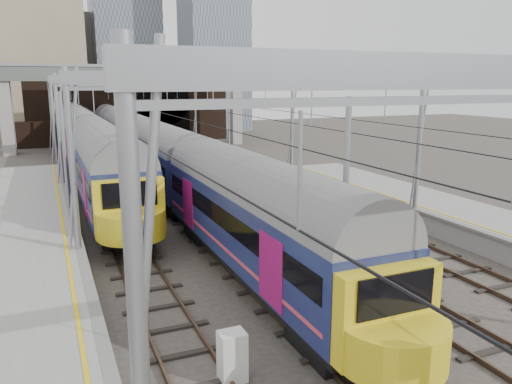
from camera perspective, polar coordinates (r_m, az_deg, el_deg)
name	(u,v)px	position (r m, az deg, el deg)	size (l,w,h in m)	color
ground	(376,325)	(16.58, 13.54, -14.60)	(160.00, 160.00, 0.00)	#38332D
platform_left	(19,336)	(15.85, -25.45, -14.62)	(4.32, 55.00, 1.12)	gray
tracks	(220,212)	(29.18, -4.13, -2.29)	(14.40, 80.00, 0.22)	#4C3828
overhead_line	(187,95)	(34.43, -7.87, 10.91)	(16.80, 80.00, 8.00)	gray
retaining_wall	(133,107)	(64.58, -13.83, 9.38)	(28.00, 2.75, 9.00)	black
overbridge	(128,83)	(58.43, -14.39, 11.94)	(28.00, 3.00, 9.25)	gray
city_skyline	(117,17)	(83.60, -15.56, 18.70)	(37.50, 27.50, 60.00)	tan
train_main	(139,144)	(41.88, -13.18, 5.38)	(2.81, 64.98, 4.83)	black
train_second	(76,129)	(56.06, -19.92, 6.83)	(3.04, 70.26, 5.15)	black
signal_near_left	(291,236)	(15.23, 4.06, -5.01)	(0.37, 0.46, 4.53)	black
relay_cabinet	(232,356)	(13.29, -2.73, -18.27)	(0.67, 0.55, 1.33)	silver
equip_cover_b	(410,298)	(18.65, 17.23, -11.49)	(0.90, 0.63, 0.11)	blue
equip_cover_c	(334,225)	(26.68, 8.93, -3.77)	(0.80, 0.57, 0.09)	blue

